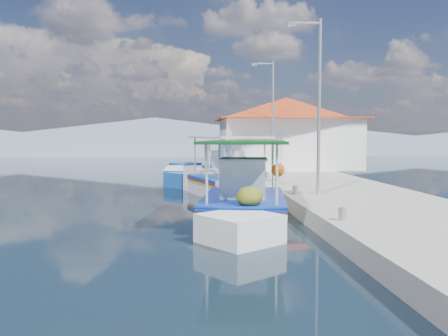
{
  "coord_description": "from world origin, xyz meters",
  "views": [
    {
      "loc": [
        0.14,
        -13.85,
        2.53
      ],
      "look_at": [
        1.44,
        3.75,
        1.3
      ],
      "focal_mm": 37.36,
      "sensor_mm": 36.0,
      "label": 1
    }
  ],
  "objects": [
    {
      "name": "ground",
      "position": [
        0.0,
        0.0,
        0.0
      ],
      "size": [
        160.0,
        160.0,
        0.0
      ],
      "primitive_type": "plane",
      "color": "black",
      "rests_on": "ground"
    },
    {
      "name": "lamp_post_far",
      "position": [
        4.51,
        11.0,
        3.85
      ],
      "size": [
        1.21,
        0.14,
        6.0
      ],
      "color": "#A5A8AD",
      "rests_on": "quay"
    },
    {
      "name": "mountain_ridge",
      "position": [
        6.54,
        56.0,
        2.04
      ],
      "size": [
        171.4,
        96.0,
        5.5
      ],
      "color": "slate",
      "rests_on": "ground"
    },
    {
      "name": "caique_blue_hull",
      "position": [
        -0.17,
        11.5,
        0.32
      ],
      "size": [
        2.07,
        6.69,
        1.19
      ],
      "rotation": [
        0.0,
        0.0,
        0.02
      ],
      "color": "#1C56A9",
      "rests_on": "ground"
    },
    {
      "name": "quay",
      "position": [
        5.9,
        6.0,
        0.25
      ],
      "size": [
        5.0,
        44.0,
        0.5
      ],
      "primitive_type": "cube",
      "color": "gray",
      "rests_on": "ground"
    },
    {
      "name": "caique_green_canopy",
      "position": [
        1.74,
        5.48,
        0.41
      ],
      "size": [
        3.7,
        7.02,
        2.77
      ],
      "rotation": [
        0.0,
        0.0,
        -0.32
      ],
      "color": "white",
      "rests_on": "ground"
    },
    {
      "name": "lamp_post_near",
      "position": [
        4.51,
        2.0,
        3.85
      ],
      "size": [
        1.21,
        0.14,
        6.0
      ],
      "color": "#A5A8AD",
      "rests_on": "quay"
    },
    {
      "name": "caique_far",
      "position": [
        1.84,
        10.99,
        0.45
      ],
      "size": [
        2.18,
        6.88,
        2.41
      ],
      "rotation": [
        0.0,
        0.0,
        -0.03
      ],
      "color": "#1C56A9",
      "rests_on": "ground"
    },
    {
      "name": "harbor_building",
      "position": [
        6.2,
        15.0,
        2.78
      ],
      "size": [
        10.49,
        10.49,
        4.4
      ],
      "color": "white",
      "rests_on": "quay"
    },
    {
      "name": "main_caique",
      "position": [
        1.73,
        -0.17,
        0.51
      ],
      "size": [
        3.1,
        7.92,
        2.64
      ],
      "rotation": [
        0.0,
        0.0,
        0.15
      ],
      "color": "white",
      "rests_on": "ground"
    },
    {
      "name": "bollards",
      "position": [
        3.8,
        5.25,
        0.65
      ],
      "size": [
        0.2,
        17.2,
        0.3
      ],
      "color": "#A5A8AD",
      "rests_on": "quay"
    }
  ]
}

